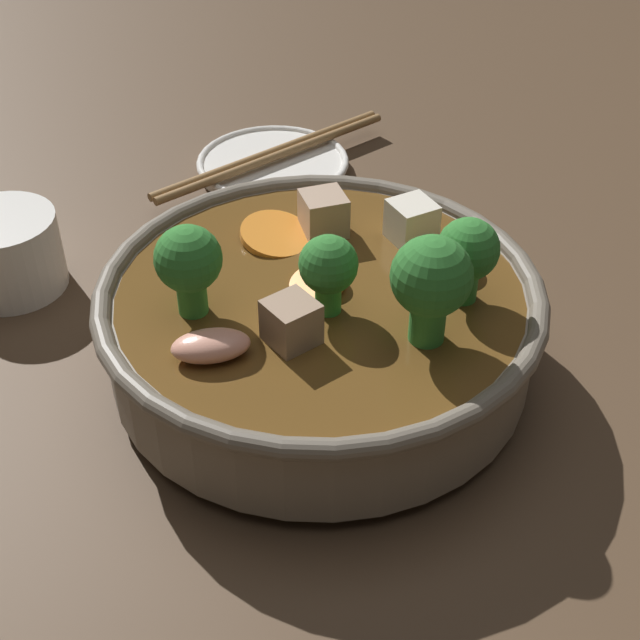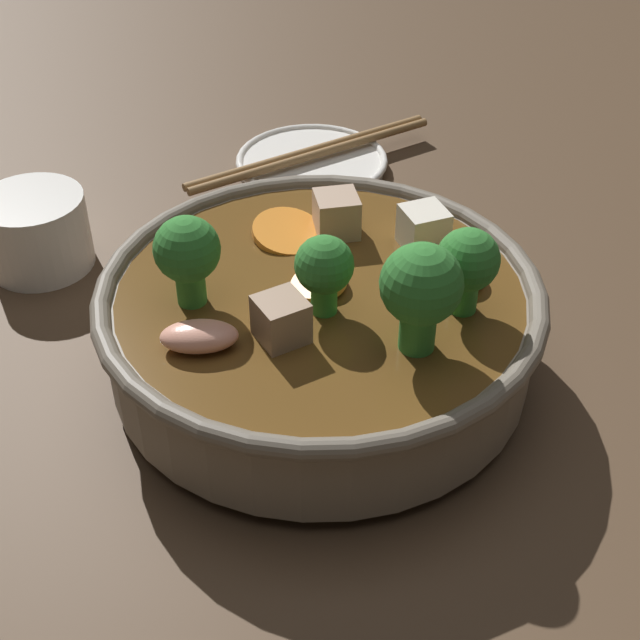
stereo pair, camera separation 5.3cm
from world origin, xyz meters
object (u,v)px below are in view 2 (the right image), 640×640
at_px(stirfry_bowl, 321,317).
at_px(tea_cup, 36,231).
at_px(side_saucer, 312,163).
at_px(chopsticks_pair, 312,153).

distance_m(stirfry_bowl, tea_cup, 0.24).
xyz_separation_m(stirfry_bowl, side_saucer, (0.03, 0.26, -0.04)).
bearing_deg(stirfry_bowl, tea_cup, 142.05).
distance_m(side_saucer, tea_cup, 0.24).
relative_size(tea_cup, chopsticks_pair, 0.34).
relative_size(side_saucer, chopsticks_pair, 0.59).
xyz_separation_m(stirfry_bowl, chopsticks_pair, (0.03, 0.26, -0.03)).
bearing_deg(chopsticks_pair, side_saucer, 86.42).
bearing_deg(chopsticks_pair, stirfry_bowl, -95.50).
relative_size(stirfry_bowl, chopsticks_pair, 1.21).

